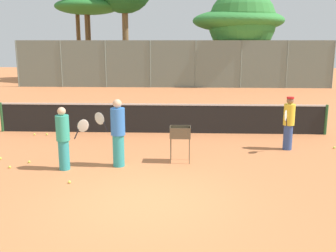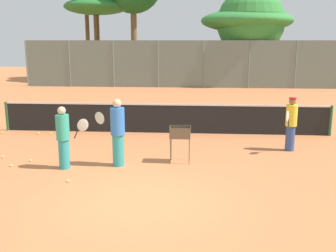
{
  "view_description": "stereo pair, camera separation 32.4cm",
  "coord_description": "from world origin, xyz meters",
  "px_view_note": "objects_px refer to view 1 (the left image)",
  "views": [
    {
      "loc": [
        0.83,
        -7.63,
        3.3
      ],
      "look_at": [
        0.39,
        2.8,
        1.0
      ],
      "focal_mm": 42.0,
      "sensor_mm": 36.0,
      "label": 1
    },
    {
      "loc": [
        1.15,
        -7.61,
        3.3
      ],
      "look_at": [
        0.39,
        2.8,
        1.0
      ],
      "focal_mm": 42.0,
      "sensor_mm": 36.0,
      "label": 2
    }
  ],
  "objects_px": {
    "player_yellow_shirt": "(63,138)",
    "tennis_net": "(161,118)",
    "player_red_cap": "(289,123)",
    "player_white_outfit": "(118,132)",
    "ball_cart": "(180,135)",
    "parked_car": "(221,74)"
  },
  "relations": [
    {
      "from": "ball_cart",
      "to": "parked_car",
      "type": "bearing_deg",
      "value": 81.89
    },
    {
      "from": "player_white_outfit",
      "to": "player_yellow_shirt",
      "type": "relative_size",
      "value": 1.1
    },
    {
      "from": "tennis_net",
      "to": "player_yellow_shirt",
      "type": "bearing_deg",
      "value": -118.27
    },
    {
      "from": "player_white_outfit",
      "to": "player_yellow_shirt",
      "type": "distance_m",
      "value": 1.39
    },
    {
      "from": "player_yellow_shirt",
      "to": "tennis_net",
      "type": "bearing_deg",
      "value": 59.29
    },
    {
      "from": "player_red_cap",
      "to": "parked_car",
      "type": "bearing_deg",
      "value": -153.47
    },
    {
      "from": "ball_cart",
      "to": "parked_car",
      "type": "distance_m",
      "value": 21.35
    },
    {
      "from": "tennis_net",
      "to": "parked_car",
      "type": "bearing_deg",
      "value": 78.1
    },
    {
      "from": "player_yellow_shirt",
      "to": "parked_car",
      "type": "height_order",
      "value": "player_yellow_shirt"
    },
    {
      "from": "parked_car",
      "to": "player_yellow_shirt",
      "type": "bearing_deg",
      "value": -105.29
    },
    {
      "from": "ball_cart",
      "to": "parked_car",
      "type": "relative_size",
      "value": 0.24
    },
    {
      "from": "player_white_outfit",
      "to": "parked_car",
      "type": "xyz_separation_m",
      "value": [
        4.64,
        21.56,
        -0.26
      ]
    },
    {
      "from": "player_white_outfit",
      "to": "ball_cart",
      "type": "height_order",
      "value": "player_white_outfit"
    },
    {
      "from": "tennis_net",
      "to": "ball_cart",
      "type": "relative_size",
      "value": 11.82
    },
    {
      "from": "player_red_cap",
      "to": "tennis_net",
      "type": "bearing_deg",
      "value": -91.17
    },
    {
      "from": "player_yellow_shirt",
      "to": "ball_cart",
      "type": "height_order",
      "value": "player_yellow_shirt"
    },
    {
      "from": "tennis_net",
      "to": "player_white_outfit",
      "type": "height_order",
      "value": "player_white_outfit"
    },
    {
      "from": "player_red_cap",
      "to": "ball_cart",
      "type": "relative_size",
      "value": 1.63
    },
    {
      "from": "tennis_net",
      "to": "ball_cart",
      "type": "distance_m",
      "value": 3.51
    },
    {
      "from": "player_white_outfit",
      "to": "ball_cart",
      "type": "distance_m",
      "value": 1.69
    },
    {
      "from": "tennis_net",
      "to": "player_white_outfit",
      "type": "xyz_separation_m",
      "value": [
        -0.91,
        -3.85,
        0.37
      ]
    },
    {
      "from": "parked_car",
      "to": "player_white_outfit",
      "type": "bearing_deg",
      "value": -102.15
    }
  ]
}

